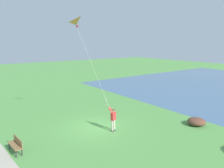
% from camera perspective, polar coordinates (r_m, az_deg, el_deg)
% --- Properties ---
extents(ground_plane, '(120.00, 120.00, 0.00)m').
position_cam_1_polar(ground_plane, '(17.32, -4.34, -11.40)').
color(ground_plane, '#569947').
extents(person_kite_flyer, '(0.50, 0.63, 1.83)m').
position_cam_1_polar(person_kite_flyer, '(16.31, 0.28, -8.85)').
color(person_kite_flyer, '#232328').
rests_on(person_kite_flyer, ground).
extents(flying_kite, '(1.62, 3.72, 6.74)m').
position_cam_1_polar(flying_kite, '(17.73, -8.22, 15.70)').
color(flying_kite, orange).
extents(park_bench_near_walkway, '(0.55, 1.53, 0.88)m').
position_cam_1_polar(park_bench_near_walkway, '(14.77, -23.99, -14.27)').
color(park_bench_near_walkway, olive).
rests_on(park_bench_near_walkway, ground).
extents(lakeside_shrub, '(1.43, 1.43, 0.60)m').
position_cam_1_polar(lakeside_shrub, '(18.92, 21.46, -9.21)').
color(lakeside_shrub, brown).
rests_on(lakeside_shrub, ground).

